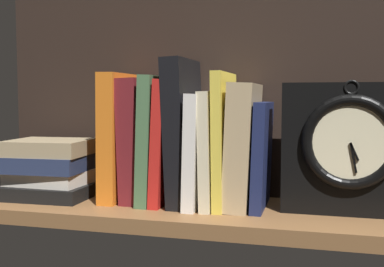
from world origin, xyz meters
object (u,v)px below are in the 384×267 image
book_green_romantic (156,139)px  book_cream_twain (213,148)px  book_red_requiem (168,141)px  book_tan_shortstories (243,145)px  book_maroon_dawkins (139,140)px  book_white_catcher (200,149)px  book_navy_bierce (262,155)px  book_orange_pandolfini (120,137)px  framed_clock (349,147)px  book_stack_side (49,169)px  book_black_skeptic (184,132)px  book_yellow_seinlanguage (225,139)px

book_green_romantic → book_cream_twain: size_ratio=1.14×
book_red_requiem → book_tan_shortstories: book_red_requiem is taller
book_cream_twain → book_maroon_dawkins: bearing=180.0°
book_white_catcher → book_green_romantic: bearing=180.0°
book_navy_bierce → book_orange_pandolfini: bearing=180.0°
book_green_romantic → book_navy_bierce: (19.43, 0.00, -2.31)cm
framed_clock → book_stack_side: (-54.70, -0.34, -5.67)cm
book_red_requiem → book_tan_shortstories: size_ratio=1.03×
book_black_skeptic → framed_clock: book_black_skeptic is taller
book_white_catcher → book_tan_shortstories: size_ratio=0.92×
book_yellow_seinlanguage → book_stack_side: 34.55cm
book_maroon_dawkins → book_cream_twain: size_ratio=1.12×
book_black_skeptic → book_cream_twain: bearing=0.0°
book_white_catcher → book_stack_side: bearing=-176.8°
book_cream_twain → book_tan_shortstories: size_ratio=0.93×
book_cream_twain → book_stack_side: 32.23cm
book_white_catcher → book_tan_shortstories: (7.62, 0.00, 0.90)cm
book_red_requiem → book_black_skeptic: size_ratio=0.86×
book_maroon_dawkins → framed_clock: size_ratio=1.03×
book_tan_shortstories → book_red_requiem: bearing=180.0°
book_navy_bierce → book_black_skeptic: bearing=180.0°
book_orange_pandolfini → book_stack_side: book_orange_pandolfini is taller
book_green_romantic → framed_clock: 33.64cm
book_black_skeptic → book_yellow_seinlanguage: (7.48, 0.00, -1.21)cm
book_green_romantic → book_red_requiem: book_green_romantic is taller
book_black_skeptic → book_tan_shortstories: (10.72, 0.00, -2.16)cm
book_tan_shortstories → framed_clock: 17.60cm
book_maroon_dawkins → book_green_romantic: (3.32, -0.00, 0.22)cm
book_maroon_dawkins → book_cream_twain: 14.11cm
book_maroon_dawkins → book_tan_shortstories: book_maroon_dawkins is taller
book_green_romantic → book_navy_bierce: book_green_romantic is taller
book_white_catcher → book_navy_bierce: 11.01cm
book_maroon_dawkins → book_cream_twain: book_maroon_dawkins is taller
book_green_romantic → book_cream_twain: bearing=0.0°
book_black_skeptic → book_navy_bierce: (14.08, 0.00, -3.77)cm
book_yellow_seinlanguage → book_white_catcher: bearing=180.0°
book_yellow_seinlanguage → book_orange_pandolfini: bearing=180.0°
book_cream_twain → book_navy_bierce: book_cream_twain is taller
book_orange_pandolfini → book_red_requiem: (9.48, 0.00, -0.64)cm
book_green_romantic → book_tan_shortstories: 16.08cm
book_yellow_seinlanguage → book_green_romantic: bearing=180.0°
book_tan_shortstories → book_yellow_seinlanguage: bearing=180.0°
book_tan_shortstories → book_stack_side: size_ratio=1.21×
book_red_requiem → book_yellow_seinlanguage: size_ratio=0.95×
book_red_requiem → book_white_catcher: (6.06, 0.00, -1.24)cm
book_stack_side → book_white_catcher: bearing=3.2°
framed_clock → book_stack_side: framed_clock is taller
book_green_romantic → framed_clock: (33.61, -1.34, -0.48)cm
book_tan_shortstories → book_navy_bierce: book_tan_shortstories is taller
book_maroon_dawkins → book_tan_shortstories: size_ratio=1.04×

